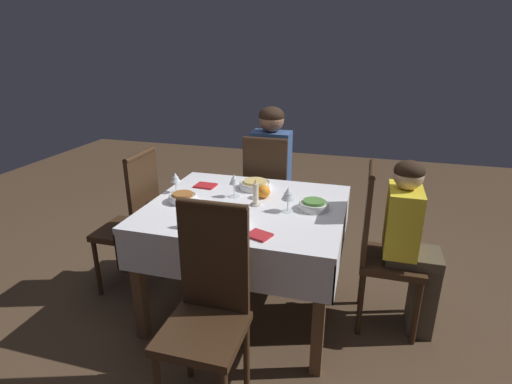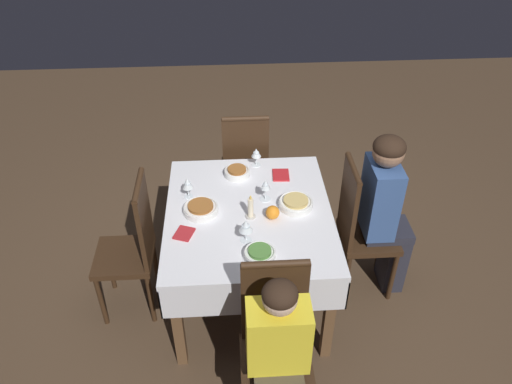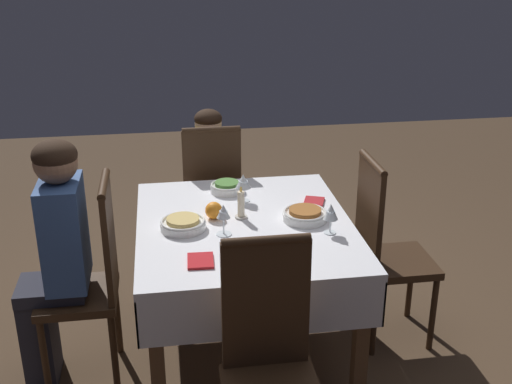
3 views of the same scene
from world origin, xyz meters
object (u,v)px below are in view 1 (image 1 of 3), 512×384
at_px(chair_west, 134,219).
at_px(bowl_west, 183,197).
at_px(person_adult_denim, 272,171).
at_px(napkin_spare_side, 206,186).
at_px(bowl_east, 314,205).
at_px(wine_glass_west, 175,178).
at_px(bowl_north, 255,184).
at_px(orange_fruit, 264,192).
at_px(chair_north, 268,194).
at_px(chair_south, 208,304).
at_px(candle_centerpiece, 256,196).
at_px(napkin_red_folded, 259,235).
at_px(bowl_south, 228,220).
at_px(person_child_yellow, 411,241).
at_px(wine_glass_east, 288,194).
at_px(wine_glass_south, 194,209).
at_px(wine_glass_north, 234,181).
at_px(dining_table, 247,219).

relative_size(chair_west, bowl_west, 5.90).
height_order(person_adult_denim, napkin_spare_side, person_adult_denim).
height_order(bowl_east, wine_glass_west, wine_glass_west).
bearing_deg(bowl_north, wine_glass_west, -155.70).
distance_m(chair_west, orange_fruit, 0.91).
distance_m(chair_north, chair_south, 1.44).
height_order(bowl_north, candle_centerpiece, candle_centerpiece).
xyz_separation_m(chair_west, candle_centerpiece, (0.85, -0.01, 0.26)).
height_order(bowl_east, orange_fruit, orange_fruit).
height_order(chair_west, chair_south, same).
height_order(chair_west, candle_centerpiece, chair_west).
bearing_deg(candle_centerpiece, chair_south, -91.35).
bearing_deg(person_adult_denim, bowl_north, 92.19).
distance_m(bowl_north, napkin_red_folded, 0.70).
bearing_deg(bowl_north, bowl_south, -88.47).
xyz_separation_m(chair_north, person_adult_denim, (0.00, 0.15, 0.14)).
bearing_deg(chair_north, person_child_yellow, 148.01).
relative_size(wine_glass_east, bowl_west, 0.86).
relative_size(wine_glass_west, wine_glass_south, 0.92).
relative_size(person_child_yellow, bowl_south, 4.95).
bearing_deg(bowl_north, bowl_east, -30.44).
xyz_separation_m(bowl_west, wine_glass_west, (-0.11, 0.14, 0.07)).
height_order(wine_glass_north, wine_glass_west, wine_glass_north).
bearing_deg(orange_fruit, napkin_red_folded, -77.60).
relative_size(chair_west, wine_glass_west, 7.57).
xyz_separation_m(bowl_north, orange_fruit, (0.10, -0.15, 0.01)).
bearing_deg(napkin_spare_side, bowl_west, -95.01).
bearing_deg(orange_fruit, person_adult_denim, 99.34).
bearing_deg(napkin_spare_side, chair_north, 57.47).
bearing_deg(bowl_west, wine_glass_west, 129.73).
relative_size(person_adult_denim, bowl_east, 6.85).
bearing_deg(bowl_west, orange_fruit, 23.33).
bearing_deg(bowl_north, dining_table, -84.27).
relative_size(chair_south, person_adult_denim, 0.84).
bearing_deg(wine_glass_east, dining_table, 173.55).
distance_m(bowl_west, candle_centerpiece, 0.45).
relative_size(dining_table, chair_west, 1.16).
bearing_deg(bowl_south, chair_south, -83.26).
relative_size(person_adult_denim, napkin_red_folded, 8.46).
xyz_separation_m(dining_table, wine_glass_south, (-0.17, -0.37, 0.20)).
xyz_separation_m(person_child_yellow, orange_fruit, (-0.89, 0.05, 0.20)).
xyz_separation_m(person_adult_denim, wine_glass_east, (0.31, -0.90, 0.16)).
xyz_separation_m(person_child_yellow, bowl_south, (-0.97, -0.38, 0.18)).
relative_size(bowl_east, napkin_spare_side, 1.25).
bearing_deg(chair_north, bowl_south, 92.13).
bearing_deg(candle_centerpiece, napkin_spare_side, 151.57).
distance_m(dining_table, wine_glass_south, 0.45).
bearing_deg(wine_glass_west, bowl_north, 24.30).
bearing_deg(orange_fruit, chair_west, -171.84).
relative_size(chair_west, bowl_south, 4.71).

